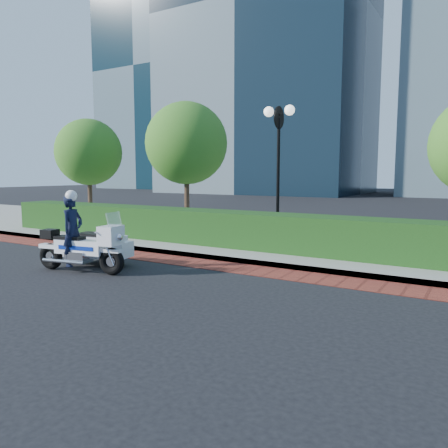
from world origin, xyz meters
The scene contains 10 objects.
ground centered at (0.00, 0.00, 0.00)m, with size 120.00×120.00×0.00m, color black.
brick_strip centered at (0.00, 1.50, 0.01)m, with size 60.00×1.00×0.01m, color maroon.
sidewalk centered at (0.00, 6.00, 0.07)m, with size 60.00×8.00×0.15m, color gray.
hedge_main centered at (0.00, 3.60, 0.65)m, with size 18.00×1.20×1.00m, color black.
lamppost centered at (1.00, 5.20, 2.96)m, with size 1.02×0.70×4.21m.
tree_a centered at (-9.00, 6.50, 3.22)m, with size 3.00×3.00×4.58m.
tree_b centered at (-3.50, 6.50, 3.43)m, with size 3.20×3.20×4.89m.
tower_left centered at (-16.00, 40.00, 20.00)m, with size 22.00×16.00×40.00m, color black.
tower_far_left centered at (-36.00, 46.00, 17.00)m, with size 16.00×14.00×34.00m, color black.
police_motorcycle centered at (-1.45, -0.42, 0.65)m, with size 2.34×1.68×1.90m.
Camera 1 is at (6.69, -7.51, 2.29)m, focal length 35.00 mm.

